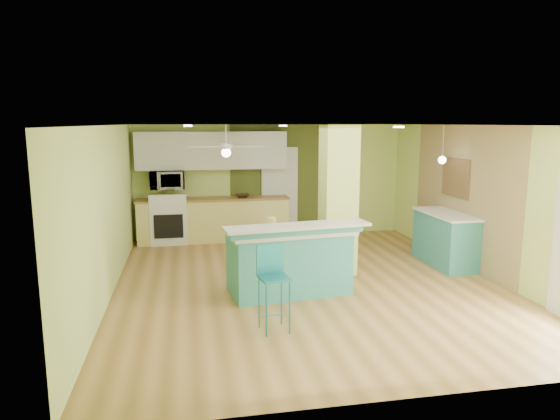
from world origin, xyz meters
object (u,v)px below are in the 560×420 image
(bar_stool, at_px, (272,274))
(side_counter, at_px, (445,239))
(peninsula, at_px, (289,259))
(fruit_bowl, at_px, (242,196))
(canister, at_px, (272,224))

(bar_stool, relative_size, side_counter, 0.72)
(peninsula, distance_m, side_counter, 3.22)
(side_counter, relative_size, fruit_bowl, 4.92)
(peninsula, relative_size, canister, 11.73)
(side_counter, distance_m, canister, 3.50)
(bar_stool, xyz_separation_m, side_counter, (3.55, 2.25, -0.23))
(bar_stool, bearing_deg, side_counter, 23.67)
(peninsula, xyz_separation_m, side_counter, (3.08, 0.96, -0.04))
(peninsula, distance_m, canister, 0.60)
(side_counter, xyz_separation_m, canister, (-3.33, -0.91, 0.59))
(fruit_bowl, bearing_deg, bar_stool, -92.08)
(bar_stool, distance_m, canister, 1.40)
(side_counter, height_order, canister, canister)
(canister, bearing_deg, peninsula, -9.60)
(bar_stool, distance_m, fruit_bowl, 4.84)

